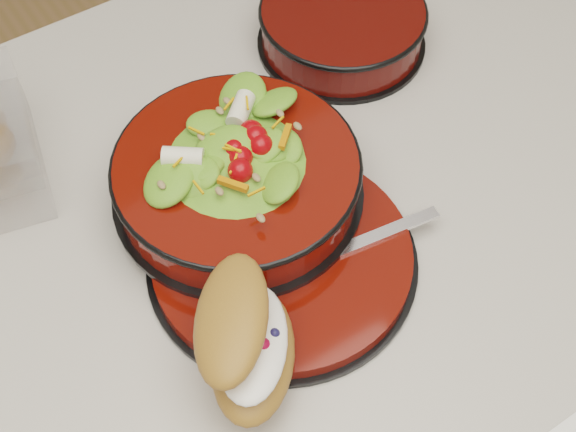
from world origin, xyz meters
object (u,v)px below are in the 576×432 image
extra_bowl (342,25)px  croissant (248,339)px  fork (353,246)px  salad_bowl (236,170)px  dinner_plate (283,257)px  island_counter (267,379)px

extra_bowl → croissant: bearing=-136.3°
croissant → fork: bearing=-35.7°
salad_bowl → fork: 0.13m
dinner_plate → croissant: (-0.09, -0.08, 0.05)m
croissant → fork: croissant is taller
island_counter → dinner_plate: bearing=-104.1°
croissant → dinner_plate: bearing=-11.1°
dinner_plate → croissant: 0.13m
dinner_plate → fork: (0.06, -0.03, 0.01)m
salad_bowl → extra_bowl: 0.27m
extra_bowl → salad_bowl: bearing=-148.6°
croissant → salad_bowl: bearing=8.7°
island_counter → fork: size_ratio=7.04×
island_counter → croissant: size_ratio=7.65×
salad_bowl → dinner_plate: bearing=-90.2°
salad_bowl → croissant: bearing=-118.0°
salad_bowl → extra_bowl: bearing=31.4°
dinner_plate → salad_bowl: size_ratio=1.05×
salad_bowl → croissant: salad_bowl is taller
fork → island_counter: bearing=27.1°
dinner_plate → island_counter: bearing=75.9°
dinner_plate → fork: fork is taller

